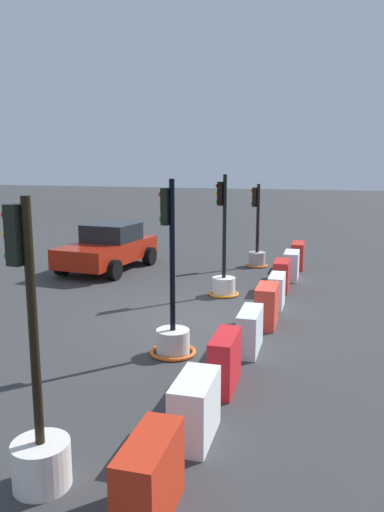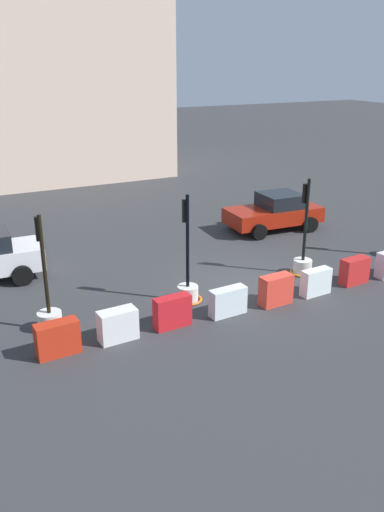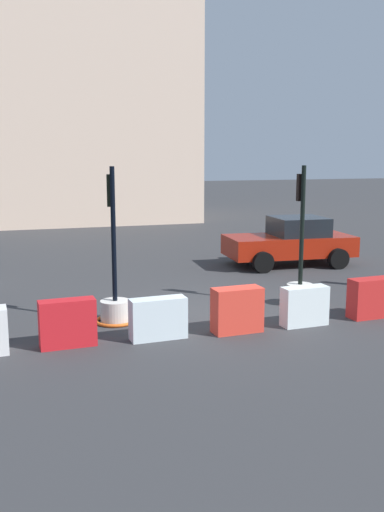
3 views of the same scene
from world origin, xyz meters
TOP-DOWN VIEW (x-y plane):
  - ground_plane at (0.00, 0.00)m, footprint 120.00×120.00m
  - traffic_light_1 at (-2.19, -0.05)m, footprint 0.89×0.89m
  - traffic_light_2 at (2.29, 0.09)m, footprint 0.84×0.84m
  - construction_barrier_2 at (-3.32, -1.36)m, footprint 1.06×0.42m
  - construction_barrier_3 at (-1.59, -1.42)m, footprint 1.12×0.44m
  - construction_barrier_4 at (0.05, -1.48)m, footprint 1.03×0.49m
  - construction_barrier_5 at (1.57, -1.47)m, footprint 1.01×0.41m
  - construction_barrier_6 at (3.26, -1.36)m, footprint 1.01×0.47m
  - car_red_compact at (4.38, 4.69)m, footprint 4.15×2.40m
  - building_main_facade at (-0.55, 19.96)m, footprint 12.20×7.61m

SIDE VIEW (x-z plane):
  - ground_plane at x=0.00m, z-range 0.00..0.00m
  - construction_barrier_3 at x=-1.59m, z-range 0.00..0.82m
  - construction_barrier_5 at x=1.57m, z-range 0.00..0.83m
  - construction_barrier_6 at x=3.26m, z-range 0.00..0.88m
  - construction_barrier_2 at x=-3.32m, z-range 0.00..0.90m
  - construction_barrier_4 at x=0.05m, z-range 0.00..0.92m
  - traffic_light_1 at x=-2.19m, z-range -1.15..2.17m
  - traffic_light_2 at x=2.29m, z-range -1.13..2.18m
  - car_red_compact at x=4.38m, z-range -0.01..1.54m
  - building_main_facade at x=-0.55m, z-range 0.03..13.76m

